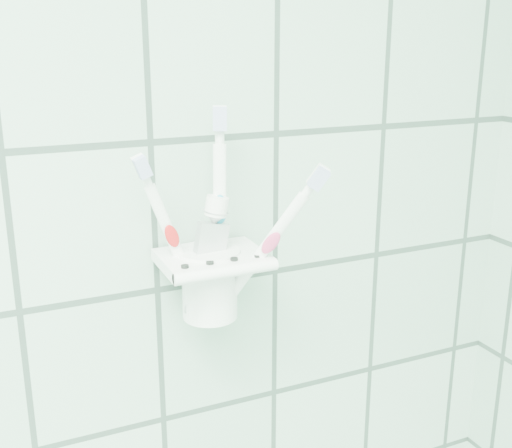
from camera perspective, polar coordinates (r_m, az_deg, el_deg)
holder_bracket at (r=0.71m, az=-3.96°, el=-3.20°), size 0.11×0.10×0.04m
cup at (r=0.72m, az=-4.16°, el=-4.99°), size 0.07×0.07×0.08m
toothbrush_pink at (r=0.70m, az=-5.11°, el=0.00°), size 0.07×0.03×0.19m
toothbrush_blue at (r=0.69m, az=-3.34°, el=1.13°), size 0.02×0.03×0.23m
toothbrush_orange at (r=0.69m, az=-3.31°, el=0.16°), size 0.09×0.07×0.20m
toothpaste_tube at (r=0.70m, az=-5.14°, el=-2.08°), size 0.05×0.03×0.14m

